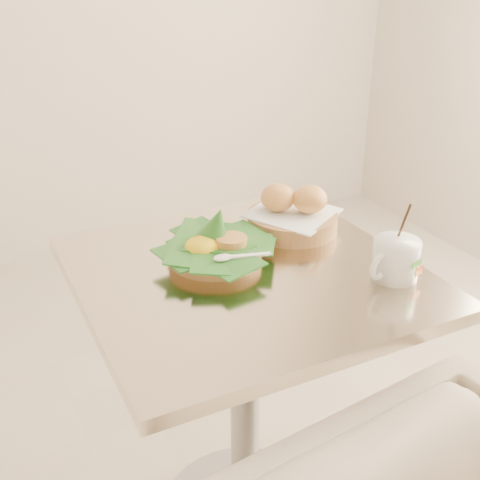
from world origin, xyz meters
name	(u,v)px	position (x,y,z in m)	size (l,w,h in m)	color
cafe_table	(245,353)	(0.09, 0.00, 0.53)	(0.71, 0.71, 0.75)	gray
rice_basket	(215,245)	(0.05, 0.07, 0.78)	(0.26, 0.26, 0.13)	#9F7444
bread_basket	(293,214)	(0.29, 0.13, 0.79)	(0.26, 0.26, 0.11)	#9F7444
coffee_mug	(395,258)	(0.35, -0.17, 0.79)	(0.13, 0.10, 0.17)	white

